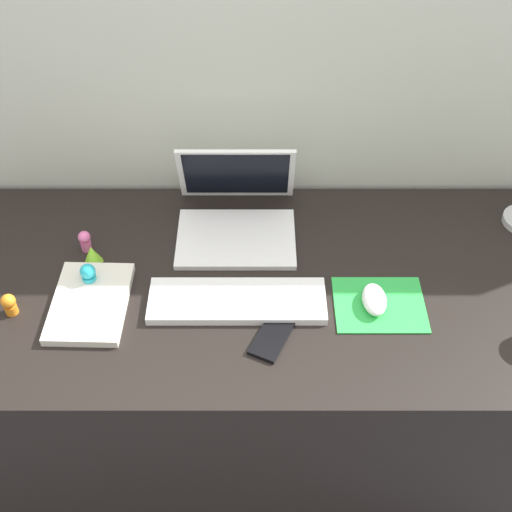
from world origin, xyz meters
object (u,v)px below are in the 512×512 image
mouse (372,299)px  toy_figurine_lime (90,255)px  notebook_pad (88,303)px  cell_phone (270,337)px  laptop (234,209)px  toy_figurine_pink (83,241)px  keyboard (235,301)px  toy_figurine_orange (7,305)px  toy_figurine_cyan (86,276)px

mouse → toy_figurine_lime: toy_figurine_lime is taller
notebook_pad → toy_figurine_lime: bearing=98.5°
cell_phone → laptop: bearing=128.3°
cell_phone → toy_figurine_pink: toy_figurine_pink is taller
toy_figurine_pink → cell_phone: bearing=-31.3°
keyboard → toy_figurine_orange: toy_figurine_orange is taller
cell_phone → toy_figurine_cyan: (-0.43, 0.16, 0.03)m
mouse → notebook_pad: 0.66m
notebook_pad → toy_figurine_orange: size_ratio=4.32×
keyboard → toy_figurine_orange: size_ratio=7.38×
laptop → toy_figurine_orange: size_ratio=5.40×
laptop → keyboard: 0.28m
laptop → toy_figurine_orange: laptop is taller
laptop → cell_phone: 0.39m
notebook_pad → cell_phone: bearing=-11.2°
laptop → toy_figurine_orange: (-0.51, -0.30, -0.02)m
toy_figurine_cyan → toy_figurine_pink: size_ratio=1.12×
cell_phone → toy_figurine_cyan: size_ratio=1.97×
keyboard → toy_figurine_lime: (-0.36, 0.14, 0.02)m
keyboard → notebook_pad: bearing=-179.0°
cell_phone → toy_figurine_orange: toy_figurine_orange is taller
toy_figurine_pink → toy_figurine_lime: size_ratio=1.12×
mouse → cell_phone: (-0.24, -0.10, -0.02)m
keyboard → mouse: bearing=-1.0°
toy_figurine_cyan → keyboard: bearing=-9.7°
toy_figurine_pink → toy_figurine_cyan: bearing=-75.7°
laptop → toy_figurine_orange: bearing=-149.6°
notebook_pad → toy_figurine_pink: 0.19m
mouse → toy_figurine_cyan: 0.67m
mouse → cell_phone: bearing=-158.0°
notebook_pad → toy_figurine_cyan: toy_figurine_cyan is taller
toy_figurine_orange → mouse: bearing=1.4°
notebook_pad → toy_figurine_lime: toy_figurine_lime is taller
laptop → toy_figurine_pink: laptop is taller
notebook_pad → toy_figurine_pink: size_ratio=4.15×
laptop → notebook_pad: size_ratio=1.25×
keyboard → cell_phone: keyboard is taller
mouse → notebook_pad: mouse is taller
toy_figurine_cyan → toy_figurine_pink: 0.12m
toy_figurine_orange → laptop: bearing=30.4°
mouse → cell_phone: mouse is taller
keyboard → mouse: mouse is taller
cell_phone → notebook_pad: notebook_pad is taller
toy_figurine_pink → mouse: bearing=-14.9°
notebook_pad → toy_figurine_cyan: bearing=101.0°
toy_figurine_pink → toy_figurine_lime: toy_figurine_pink is taller
cell_phone → toy_figurine_orange: bearing=-162.0°
keyboard → toy_figurine_pink: (-0.38, 0.18, 0.02)m
cell_phone → toy_figurine_orange: 0.60m
laptop → mouse: (0.32, -0.28, -0.03)m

